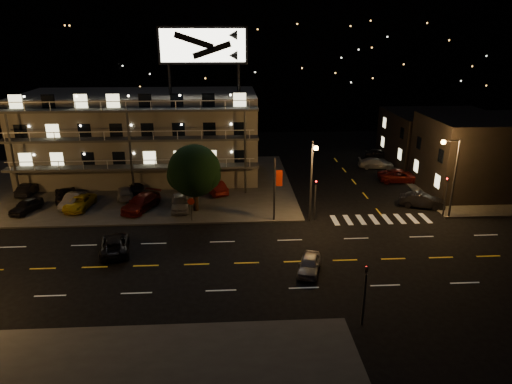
{
  "coord_description": "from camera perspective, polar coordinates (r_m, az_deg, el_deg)",
  "views": [
    {
      "loc": [
        0.86,
        -32.54,
        17.63
      ],
      "look_at": [
        3.22,
        8.0,
        3.19
      ],
      "focal_mm": 32.0,
      "sensor_mm": 36.0,
      "label": 1
    }
  ],
  "objects": [
    {
      "name": "lot_car_7",
      "position": [
        52.23,
        -16.03,
        -0.05
      ],
      "size": [
        2.57,
        4.51,
        1.23
      ],
      "primitive_type": "imported",
      "rotation": [
        0.0,
        0.0,
        3.35
      ],
      "color": "#95969A",
      "rests_on": "curb_nw"
    },
    {
      "name": "side_car_1",
      "position": [
        58.72,
        17.63,
        1.94
      ],
      "size": [
        5.65,
        3.0,
        1.51
      ],
      "primitive_type": "imported",
      "rotation": [
        0.0,
        0.0,
        1.48
      ],
      "color": "#60120D",
      "rests_on": "ground"
    },
    {
      "name": "lot_car_8",
      "position": [
        53.31,
        -14.77,
        0.5
      ],
      "size": [
        1.92,
        3.92,
        1.29
      ],
      "primitive_type": "imported",
      "rotation": [
        0.0,
        0.0,
        3.25
      ],
      "color": "black",
      "rests_on": "curb_nw"
    },
    {
      "name": "road_car_east",
      "position": [
        35.78,
        6.69,
        -8.93
      ],
      "size": [
        2.52,
        4.01,
        1.27
      ],
      "primitive_type": "imported",
      "rotation": [
        0.0,
        0.0,
        -0.29
      ],
      "color": "#95969A",
      "rests_on": "ground"
    },
    {
      "name": "streetlight_nc",
      "position": [
        43.09,
        7.04,
        2.33
      ],
      "size": [
        0.44,
        1.92,
        8.0
      ],
      "color": "#2D2D30",
      "rests_on": "ground"
    },
    {
      "name": "lot_car_6",
      "position": [
        53.84,
        -22.72,
        -0.22
      ],
      "size": [
        3.57,
        5.08,
        1.29
      ],
      "primitive_type": "imported",
      "rotation": [
        0.0,
        0.0,
        3.48
      ],
      "color": "black",
      "rests_on": "curb_nw"
    },
    {
      "name": "signal_sw",
      "position": [
        29.52,
        13.47,
        -11.71
      ],
      "size": [
        0.2,
        0.27,
        4.6
      ],
      "color": "#2D2D30",
      "rests_on": "ground"
    },
    {
      "name": "hill_backdrop",
      "position": [
        101.73,
        -7.44,
        16.0
      ],
      "size": [
        120.0,
        25.0,
        24.0
      ],
      "color": "black",
      "rests_on": "ground"
    },
    {
      "name": "side_car_2",
      "position": [
        63.73,
        14.77,
        3.5
      ],
      "size": [
        4.91,
        2.48,
        1.37
      ],
      "primitive_type": "imported",
      "rotation": [
        0.0,
        0.0,
        1.45
      ],
      "color": "#95969A",
      "rests_on": "ground"
    },
    {
      "name": "stop_sign",
      "position": [
        44.25,
        -8.11,
        -1.71
      ],
      "size": [
        0.91,
        0.11,
        2.61
      ],
      "color": "#2D2D30",
      "rests_on": "ground"
    },
    {
      "name": "lot_car_0",
      "position": [
        51.83,
        -26.79,
        -1.55
      ],
      "size": [
        2.66,
        4.18,
        1.33
      ],
      "primitive_type": "imported",
      "rotation": [
        0.0,
        0.0,
        -0.3
      ],
      "color": "black",
      "rests_on": "curb_nw"
    },
    {
      "name": "ground",
      "position": [
        37.02,
        -4.31,
        -8.92
      ],
      "size": [
        140.0,
        140.0,
        0.0
      ],
      "primitive_type": "plane",
      "color": "black",
      "rests_on": "ground"
    },
    {
      "name": "side_car_0",
      "position": [
        50.94,
        20.05,
        -1.01
      ],
      "size": [
        4.84,
        3.13,
        1.51
      ],
      "primitive_type": "imported",
      "rotation": [
        0.0,
        0.0,
        1.2
      ],
      "color": "black",
      "rests_on": "ground"
    },
    {
      "name": "side_bldg_back",
      "position": [
        68.65,
        22.01,
        6.28
      ],
      "size": [
        14.06,
        12.0,
        7.0
      ],
      "color": "black",
      "rests_on": "ground"
    },
    {
      "name": "curb_ne",
      "position": [
        62.59,
        24.6,
        1.47
      ],
      "size": [
        16.0,
        24.0,
        0.15
      ],
      "primitive_type": "cube",
      "color": "#3E3E3B",
      "rests_on": "ground"
    },
    {
      "name": "signal_ne",
      "position": [
        48.56,
        22.68,
        -0.06
      ],
      "size": [
        0.27,
        0.2,
        4.6
      ],
      "color": "#2D2D30",
      "rests_on": "ground"
    },
    {
      "name": "side_bldg_front",
      "position": [
        58.17,
        26.92,
        4.14
      ],
      "size": [
        14.06,
        10.0,
        8.5
      ],
      "color": "black",
      "rests_on": "ground"
    },
    {
      "name": "lot_car_1",
      "position": [
        51.41,
        -21.93,
        -0.98
      ],
      "size": [
        1.98,
        4.26,
        1.35
      ],
      "primitive_type": "imported",
      "rotation": [
        0.0,
        0.0,
        -0.14
      ],
      "color": "#95969A",
      "rests_on": "curb_nw"
    },
    {
      "name": "lot_car_2",
      "position": [
        50.58,
        -21.22,
        -1.25
      ],
      "size": [
        2.66,
        4.85,
        1.29
      ],
      "primitive_type": "imported",
      "rotation": [
        0.0,
        0.0,
        -0.12
      ],
      "color": "gold",
      "rests_on": "curb_nw"
    },
    {
      "name": "lot_car_5",
      "position": [
        57.22,
        -26.49,
        0.38
      ],
      "size": [
        1.74,
        4.19,
        1.35
      ],
      "primitive_type": "imported",
      "rotation": [
        0.0,
        0.0,
        3.06
      ],
      "color": "black",
      "rests_on": "curb_nw"
    },
    {
      "name": "tree",
      "position": [
        45.96,
        -7.76,
        2.47
      ],
      "size": [
        5.48,
        5.28,
        6.9
      ],
      "color": "black",
      "rests_on": "curb_nw"
    },
    {
      "name": "lot_car_9",
      "position": [
        51.81,
        -5.22,
        0.66
      ],
      "size": [
        3.32,
        4.82,
        1.5
      ],
      "primitive_type": "imported",
      "rotation": [
        0.0,
        0.0,
        3.56
      ],
      "color": "#60120D",
      "rests_on": "curb_nw"
    },
    {
      "name": "streetlight_ne",
      "position": [
        47.76,
        23.3,
        2.57
      ],
      "size": [
        1.92,
        0.44,
        8.0
      ],
      "color": "#2D2D30",
      "rests_on": "ground"
    },
    {
      "name": "lot_car_4",
      "position": [
        47.6,
        -9.51,
        -1.27
      ],
      "size": [
        2.18,
        4.6,
        1.52
      ],
      "primitive_type": "imported",
      "rotation": [
        0.0,
        0.0,
        0.09
      ],
      "color": "#95969A",
      "rests_on": "curb_nw"
    },
    {
      "name": "signal_nw",
      "position": [
        44.46,
        7.42,
        -0.39
      ],
      "size": [
        0.2,
        0.27,
        4.6
      ],
      "color": "#2D2D30",
      "rests_on": "ground"
    },
    {
      "name": "lot_car_3",
      "position": [
        48.32,
        -14.17,
        -1.29
      ],
      "size": [
        4.03,
        5.66,
        1.52
      ],
      "primitive_type": "imported",
      "rotation": [
        0.0,
        0.0,
        -0.41
      ],
      "color": "#60120D",
      "rests_on": "curb_nw"
    },
    {
      "name": "curb_nw",
      "position": [
        57.35,
        -18.17,
        0.75
      ],
      "size": [
        44.0,
        24.0,
        0.15
      ],
      "primitive_type": "cube",
      "color": "#3E3E3B",
      "rests_on": "ground"
    },
    {
      "name": "road_car_west",
      "position": [
        40.25,
        -17.24,
        -6.27
      ],
      "size": [
        3.18,
        5.29,
        1.38
      ],
      "primitive_type": "imported",
      "rotation": [
        0.0,
        0.0,
        3.33
      ],
      "color": "black",
      "rests_on": "ground"
    },
    {
      "name": "motel",
      "position": [
        58.75,
        -13.95,
        6.93
      ],
      "size": [
        28.0,
        13.8,
        18.1
      ],
      "color": "gray",
      "rests_on": "ground"
    },
    {
      "name": "banner_north",
      "position": [
        43.54,
        2.43,
        0.52
      ],
      "size": [
        0.83,
        0.16,
        6.4
      ],
      "color": "#2D2D30",
      "rests_on": "ground"
    },
    {
      "name": "side_car_3",
      "position": [
        68.94,
        15.15,
        4.67
      ],
      "size": [
        4.33,
        2.73,
        1.37
      ],
      "primitive_type": "imported",
      "rotation": [
        0.0,
        0.0,
        1.28
      ],
      "color": "black",
      "rests_on": "ground"
    }
  ]
}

